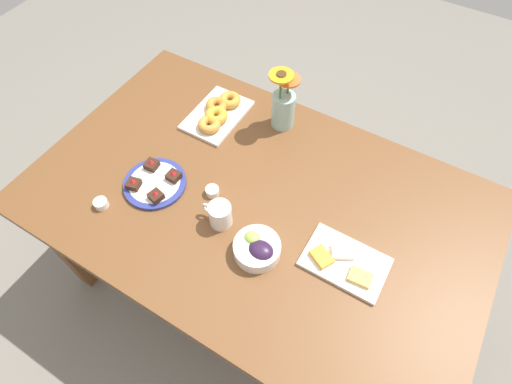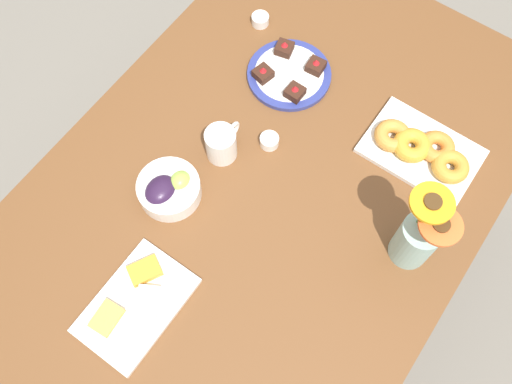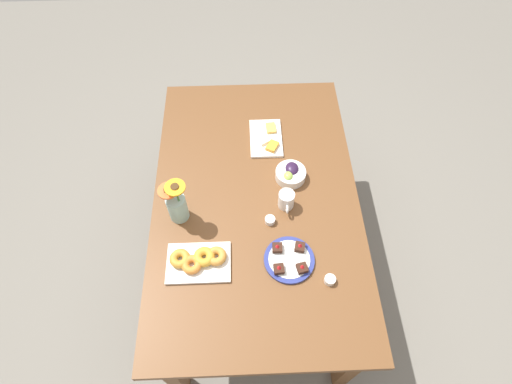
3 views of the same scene
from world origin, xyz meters
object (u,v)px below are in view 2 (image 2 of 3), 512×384
coffee_mug (221,144)px  dessert_plate (289,74)px  croissant_platter (422,150)px  cheese_platter (136,303)px  dining_table (256,212)px  jam_cup_honey (260,19)px  flower_vase (417,238)px  jam_cup_berry (269,141)px  grape_bowl (169,189)px

coffee_mug → dessert_plate: size_ratio=0.50×
coffee_mug → croissant_platter: coffee_mug is taller
coffee_mug → cheese_platter: size_ratio=0.43×
dining_table → croissant_platter: bearing=-38.1°
dining_table → cheese_platter: size_ratio=6.15×
cheese_platter → croissant_platter: croissant_platter is taller
croissant_platter → dessert_plate: bearing=89.2°
jam_cup_honey → flower_vase: flower_vase is taller
jam_cup_berry → flower_vase: size_ratio=0.19×
jam_cup_honey → dessert_plate: dessert_plate is taller
grape_bowl → flower_vase: (0.20, -0.54, 0.06)m
croissant_platter → jam_cup_berry: (-0.19, 0.32, -0.01)m
coffee_mug → dessert_plate: 0.29m
dessert_plate → dining_table: bearing=-158.7°
cheese_platter → grape_bowl: bearing=22.9°
coffee_mug → flower_vase: (0.04, -0.51, 0.04)m
croissant_platter → dessert_plate: 0.40m
coffee_mug → croissant_platter: size_ratio=0.40×
coffee_mug → jam_cup_honey: (0.39, 0.16, -0.03)m
jam_cup_berry → flower_vase: 0.43m
grape_bowl → jam_cup_honey: grape_bowl is taller
cheese_platter → jam_cup_honey: (0.81, 0.23, 0.00)m
dining_table → dessert_plate: 0.38m
croissant_platter → jam_cup_honey: bearing=79.2°
grape_bowl → cheese_platter: 0.28m
grape_bowl → dessert_plate: 0.45m
dining_table → coffee_mug: bearing=69.0°
dessert_plate → flower_vase: bearing=-116.5°
croissant_platter → coffee_mug: bearing=124.8°
coffee_mug → grape_bowl: (-0.16, 0.04, -0.02)m
dining_table → grape_bowl: (-0.11, 0.18, 0.12)m
dining_table → dessert_plate: size_ratio=7.13×
dining_table → coffee_mug: (0.05, 0.14, 0.13)m
croissant_platter → grape_bowl: bearing=135.3°
grape_bowl → jam_cup_berry: grape_bowl is taller
croissant_platter → jam_cup_berry: bearing=120.8°
coffee_mug → jam_cup_berry: bearing=-42.5°
grape_bowl → dessert_plate: size_ratio=0.68×
grape_bowl → jam_cup_berry: bearing=-24.9°
grape_bowl → cheese_platter: grape_bowl is taller
dining_table → dessert_plate: bearing=21.3°
dining_table → flower_vase: size_ratio=6.17×
croissant_platter → jam_cup_honey: 0.57m
coffee_mug → jam_cup_honey: coffee_mug is taller
cheese_platter → jam_cup_berry: size_ratio=5.42×
grape_bowl → jam_cup_berry: (0.25, -0.12, -0.01)m
grape_bowl → flower_vase: size_ratio=0.58×
coffee_mug → cheese_platter: bearing=-170.3°
jam_cup_berry → croissant_platter: bearing=-59.2°
cheese_platter → dessert_plate: size_ratio=1.16×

